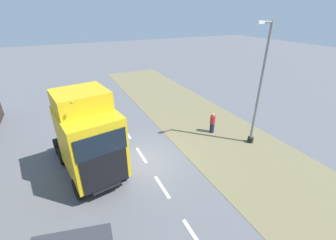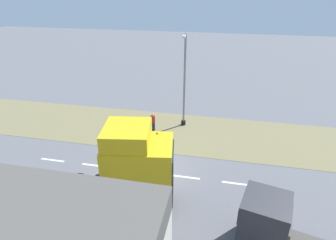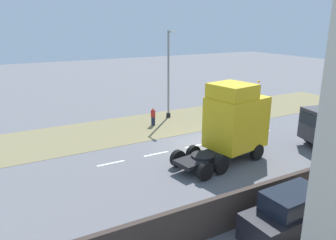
# 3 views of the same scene
# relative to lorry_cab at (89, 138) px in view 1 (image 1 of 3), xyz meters

# --- Properties ---
(ground_plane) EXTENTS (120.00, 120.00, 0.00)m
(ground_plane) POSITION_rel_lorry_cab_xyz_m (-2.99, -0.10, -2.47)
(ground_plane) COLOR slate
(ground_plane) RESTS_ON ground
(grass_verge) EXTENTS (7.00, 44.00, 0.01)m
(grass_verge) POSITION_rel_lorry_cab_xyz_m (-8.99, -0.10, -2.46)
(grass_verge) COLOR olive
(grass_verge) RESTS_ON ground
(lane_markings) EXTENTS (0.16, 14.60, 0.00)m
(lane_markings) POSITION_rel_lorry_cab_xyz_m (-2.99, -0.80, -2.46)
(lane_markings) COLOR white
(lane_markings) RESTS_ON ground
(lorry_cab) EXTENTS (3.59, 6.69, 5.07)m
(lorry_cab) POSITION_rel_lorry_cab_xyz_m (0.00, 0.00, 0.00)
(lorry_cab) COLOR black
(lorry_cab) RESTS_ON ground
(lamp_post) EXTENTS (1.32, 0.39, 7.87)m
(lamp_post) POSITION_rel_lorry_cab_xyz_m (-10.35, 1.05, 1.11)
(lamp_post) COLOR black
(lamp_post) RESTS_ON ground
(pedestrian) EXTENTS (0.39, 0.39, 1.56)m
(pedestrian) POSITION_rel_lorry_cab_xyz_m (-8.83, -1.32, -1.71)
(pedestrian) COLOR #1E233D
(pedestrian) RESTS_ON ground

